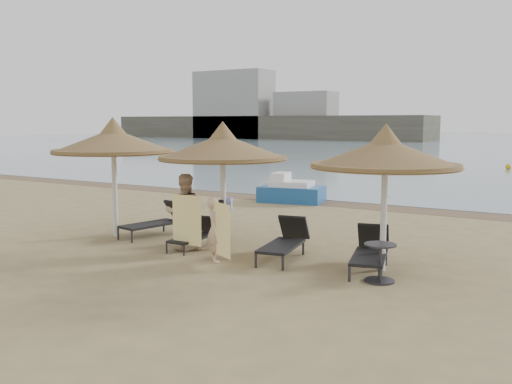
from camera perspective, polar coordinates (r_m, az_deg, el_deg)
ground at (r=13.32m, az=-4.50°, el=-6.47°), size 160.00×160.00×0.00m
wet_sand_strip at (r=21.50m, az=10.36°, el=-1.34°), size 200.00×1.60×0.01m
far_shore at (r=94.16m, az=11.20°, el=6.85°), size 150.00×54.80×12.00m
palapa_left at (r=15.75m, az=-14.08°, el=4.91°), size 3.26×3.26×3.23m
palapa_center at (r=13.80m, az=-3.34°, el=4.45°), size 3.15×3.15×3.12m
palapa_right at (r=12.03m, az=12.81°, el=3.73°), size 3.10×3.10×3.08m
lounger_far_left at (r=15.89m, az=-9.76°, el=-2.83°), size 1.04×2.11×0.91m
lounger_near_left at (r=14.24m, az=-6.00°, el=-4.23°), size 0.65×1.68×0.74m
lounger_near_right at (r=13.10m, az=2.94°, el=-4.86°), size 1.02×2.11×0.90m
lounger_far_right at (r=12.33m, az=11.37°, el=-5.77°), size 1.15×2.10×0.90m
side_table at (r=11.44m, az=12.29°, el=-7.05°), size 0.63×0.63×0.76m
person_left at (r=13.89m, az=-7.19°, el=-1.40°), size 1.16×1.16×2.16m
person_right at (r=12.70m, az=-4.16°, el=-3.25°), size 0.91×0.90×1.68m
towel_left at (r=13.44m, az=-6.94°, el=-2.81°), size 0.85×0.02×1.18m
towel_right at (r=12.31m, az=-3.51°, el=-3.78°), size 0.75×0.40×1.16m
bag_patterned at (r=14.08m, az=-2.88°, el=-1.18°), size 0.26×0.09×0.33m
bag_dark at (r=13.81m, az=-3.68°, el=-1.44°), size 0.23×0.08×0.32m
pedal_boat at (r=22.15m, az=3.52°, el=0.09°), size 2.66×1.87×1.13m
buoy_left at (r=37.41m, az=8.04°, el=2.49°), size 0.31×0.31×0.31m
buoy_mid at (r=40.45m, az=23.92°, el=2.33°), size 0.36×0.36×0.36m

